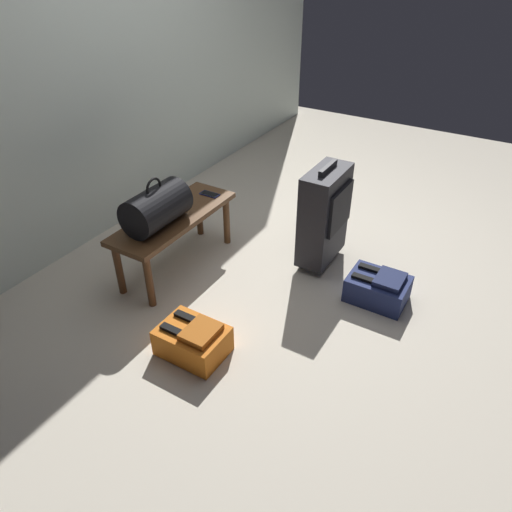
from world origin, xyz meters
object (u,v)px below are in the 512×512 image
suitcase_upright_charcoal (324,215)px  duffel_bag_black (156,207)px  cell_phone (210,194)px  bench (175,223)px  backpack_navy (378,288)px  backpack_orange (193,340)px

suitcase_upright_charcoal → duffel_bag_black: bearing=130.5°
cell_phone → suitcase_upright_charcoal: suitcase_upright_charcoal is taller
duffel_bag_black → suitcase_upright_charcoal: 1.14m
bench → backpack_navy: size_ratio=2.63×
duffel_bag_black → cell_phone: bearing=-3.8°
suitcase_upright_charcoal → backpack_navy: (-0.22, -0.51, -0.30)m
bench → backpack_orange: size_ratio=2.63×
duffel_bag_black → suitcase_upright_charcoal: bearing=-49.5°
bench → cell_phone: bearing=-5.3°
suitcase_upright_charcoal → backpack_navy: 0.62m
duffel_bag_black → backpack_navy: bearing=-69.2°
duffel_bag_black → suitcase_upright_charcoal: size_ratio=0.58×
backpack_orange → cell_phone: bearing=29.9°
duffel_bag_black → bench: bearing=-0.0°
bench → duffel_bag_black: size_ratio=2.27×
duffel_bag_black → cell_phone: 0.54m
cell_phone → backpack_orange: size_ratio=0.38×
bench → backpack_orange: 0.93m
cell_phone → backpack_orange: bearing=-150.1°
cell_phone → backpack_navy: size_ratio=0.38×
backpack_orange → duffel_bag_black: bearing=51.9°
cell_phone → backpack_navy: 1.37m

